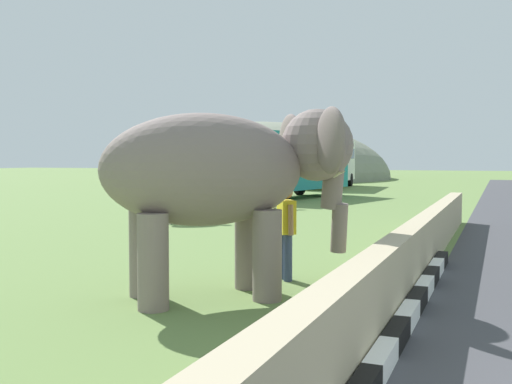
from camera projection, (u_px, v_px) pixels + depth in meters
barrier_parapet at (372, 299)px, 6.86m from camera, size 28.00×0.36×1.00m
elephant at (227, 173)px, 9.03m from camera, size 3.77×3.89×2.92m
person_handler at (286, 227)px, 10.31m from camera, size 0.56×0.44×1.66m
bus_teal at (293, 160)px, 32.05m from camera, size 8.65×4.27×3.50m
bus_white at (328, 160)px, 43.66m from camera, size 9.54×3.20×3.50m
cow_near at (270, 189)px, 24.92m from camera, size 1.82×1.36×1.23m
cow_mid at (183, 197)px, 19.46m from camera, size 1.58×1.69×1.23m
hill_east at (261, 179)px, 64.47m from camera, size 34.22×27.38×12.21m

